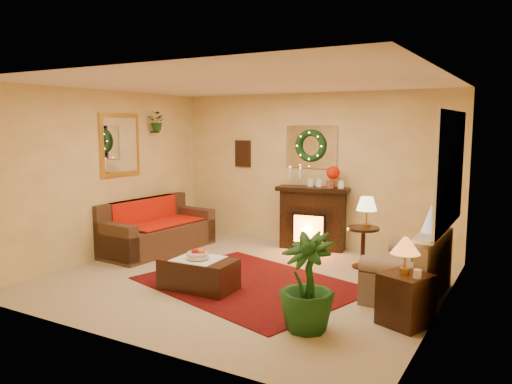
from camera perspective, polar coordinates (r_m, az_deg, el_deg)
The scene contains 31 objects.
floor at distance 6.83m, azimuth -1.48°, elevation -9.95°, with size 5.00×5.00×0.00m, color beige.
ceiling at distance 6.53m, azimuth -1.56°, elevation 12.34°, with size 5.00×5.00×0.00m, color white.
wall_back at distance 8.55m, azimuth 6.34°, elevation 2.47°, with size 5.00×5.00×0.00m, color #EFD88C.
wall_front at distance 4.80m, azimuth -15.62°, elevation -1.81°, with size 5.00×5.00×0.00m, color #EFD88C.
wall_left at distance 8.13m, azimuth -16.76°, elevation 1.93°, with size 4.50×4.50×0.00m, color #EFD88C.
wall_right at distance 5.68m, azimuth 20.56°, elevation -0.57°, with size 4.50×4.50×0.00m, color #EFD88C.
area_rug at distance 6.62m, azimuth -0.79°, elevation -10.47°, with size 2.66×2.00×0.01m, color #4C1010.
sofa at distance 8.40m, azimuth -11.21°, elevation -3.73°, with size 0.86×1.96×0.84m, color brown.
red_throw at distance 8.52m, azimuth -10.95°, elevation -3.38°, with size 0.86×1.39×0.02m, color #E84A1A.
fireplace at distance 8.41m, azimuth 6.53°, elevation -2.78°, with size 1.07×0.34×0.98m, color black.
poinsettia at distance 8.19m, azimuth 8.80°, elevation 2.20°, with size 0.22×0.22×0.22m, color red.
mantel_candle_a at distance 8.46m, azimuth 3.92°, elevation 2.17°, with size 0.07×0.07×0.20m, color white.
mantel_candle_b at distance 8.40m, azimuth 5.08°, elevation 2.12°, with size 0.06×0.06×0.17m, color silver.
mantel_mirror at distance 8.50m, azimuth 6.33°, elevation 5.14°, with size 0.92×0.02×0.72m, color white.
wreath at distance 8.47m, azimuth 6.22°, elevation 5.27°, with size 0.55×0.55×0.11m, color #194719.
wall_art at distance 9.13m, azimuth -1.50°, elevation 4.41°, with size 0.32×0.03×0.48m, color #381E11.
gold_mirror at distance 8.30m, azimuth -15.28°, elevation 5.21°, with size 0.03×0.84×1.00m, color gold.
hanging_plant at distance 8.75m, azimuth -11.18°, elevation 6.88°, with size 0.33×0.28×0.36m, color #194719.
loveseat at distance 6.39m, azimuth 16.96°, elevation -7.60°, with size 0.76×1.32×0.76m, color gray.
window_frame at distance 6.20m, azimuth 21.36°, elevation 2.36°, with size 0.03×1.86×1.36m, color white.
window_glass at distance 6.20m, azimuth 21.22°, elevation 2.37°, with size 0.02×1.70×1.22m, color black.
window_sill at distance 6.31m, azimuth 20.12°, elevation -3.74°, with size 0.22×1.86×0.04m, color white.
mini_tree at distance 5.84m, azimuth 19.39°, elevation -2.89°, with size 0.22×0.22×0.32m, color silver.
sill_plant at distance 6.95m, azimuth 21.46°, elevation -1.00°, with size 0.26×0.21×0.47m, color #214A27.
side_table_round at distance 7.45m, azimuth 12.11°, elevation -6.03°, with size 0.46×0.46×0.60m, color black.
lamp_cream at distance 7.35m, azimuth 12.53°, elevation -1.81°, with size 0.29×0.29×0.45m, color #FFE6B9.
end_table_square at distance 5.51m, azimuth 16.70°, elevation -11.71°, with size 0.44×0.44×0.54m, color #532414.
lamp_tiffany at distance 5.39m, azimuth 16.68°, elevation -6.87°, with size 0.30×0.30×0.44m, color #DD5C17.
coffee_table at distance 6.41m, azimuth -6.57°, elevation -9.22°, with size 0.94×0.52×0.39m, color #382818.
fruit_bowl at distance 6.32m, azimuth -6.68°, elevation -7.22°, with size 0.28×0.28×0.06m, color silver.
floor_palm at distance 5.12m, azimuth 5.83°, elevation -10.77°, with size 1.68×1.68×3.00m, color black.
Camera 1 is at (3.38, -5.56, 2.07)m, focal length 35.00 mm.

